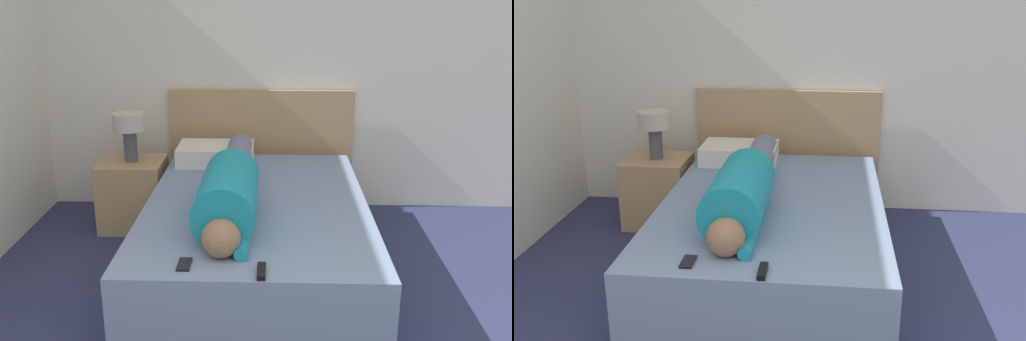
% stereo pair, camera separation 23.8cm
% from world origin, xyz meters
% --- Properties ---
extents(wall_back, '(5.10, 0.06, 2.60)m').
position_xyz_m(wall_back, '(0.00, 3.81, 1.30)').
color(wall_back, silver).
rests_on(wall_back, ground_plane).
extents(bed, '(1.38, 2.09, 0.50)m').
position_xyz_m(bed, '(-0.17, 2.54, 0.25)').
color(bed, '#7589A8').
rests_on(bed, ground_plane).
extents(headboard, '(1.50, 0.04, 0.99)m').
position_xyz_m(headboard, '(-0.17, 3.74, 0.50)').
color(headboard, tan).
rests_on(headboard, ground_plane).
extents(nightstand, '(0.48, 0.46, 0.53)m').
position_xyz_m(nightstand, '(-1.15, 3.28, 0.26)').
color(nightstand, tan).
rests_on(nightstand, ground_plane).
extents(table_lamp, '(0.24, 0.24, 0.37)m').
position_xyz_m(table_lamp, '(-1.15, 3.28, 0.79)').
color(table_lamp, '#4C4C51').
rests_on(table_lamp, nightstand).
extents(person_lying, '(0.33, 1.80, 0.33)m').
position_xyz_m(person_lying, '(-0.32, 2.39, 0.64)').
color(person_lying, '#936B4C').
rests_on(person_lying, bed).
extents(pillow_near_headboard, '(0.57, 0.39, 0.14)m').
position_xyz_m(pillow_near_headboard, '(-0.51, 3.35, 0.57)').
color(pillow_near_headboard, silver).
rests_on(pillow_near_headboard, bed).
extents(tv_remote, '(0.04, 0.15, 0.02)m').
position_xyz_m(tv_remote, '(-0.12, 1.58, 0.51)').
color(tv_remote, black).
rests_on(tv_remote, bed).
extents(cell_phone, '(0.06, 0.13, 0.01)m').
position_xyz_m(cell_phone, '(-0.49, 1.65, 0.51)').
color(cell_phone, black).
rests_on(cell_phone, bed).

